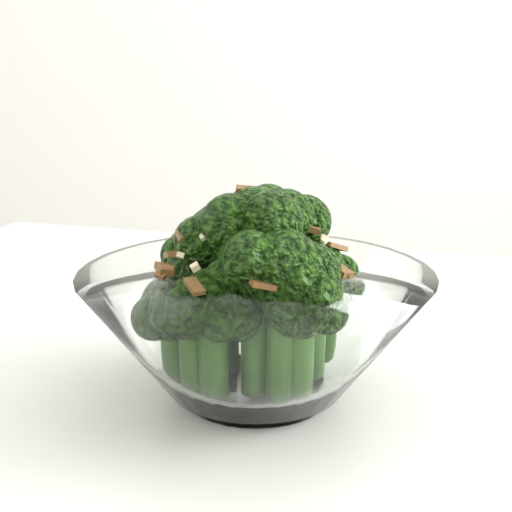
{
  "coord_description": "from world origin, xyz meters",
  "views": [
    {
      "loc": [
        -0.13,
        -0.49,
        0.97
      ],
      "look_at": [
        -0.13,
        -0.02,
        0.84
      ],
      "focal_mm": 55.0,
      "sensor_mm": 36.0,
      "label": 1
    }
  ],
  "objects": [
    {
      "name": "broccoli_dish",
      "position": [
        -0.13,
        -0.02,
        0.8
      ],
      "size": [
        0.22,
        0.22,
        0.14
      ],
      "color": "white",
      "rests_on": "table"
    }
  ]
}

